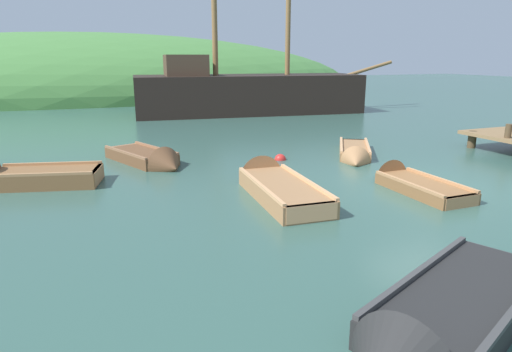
% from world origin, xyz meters
% --- Properties ---
extents(ground_plane, '(120.00, 120.00, 0.00)m').
position_xyz_m(ground_plane, '(0.00, 0.00, 0.00)').
color(ground_plane, '#33564C').
extents(shore_hill, '(50.34, 23.28, 10.29)m').
position_xyz_m(shore_hill, '(-6.62, 33.25, 0.00)').
color(shore_hill, '#477F3D').
rests_on(shore_hill, ground).
extents(sailing_ship, '(15.47, 5.27, 12.07)m').
position_xyz_m(sailing_ship, '(1.04, 15.67, 0.85)').
color(sailing_ship, black).
rests_on(sailing_ship, ground).
extents(rowboat_far, '(4.02, 2.64, 1.19)m').
position_xyz_m(rowboat_far, '(-4.44, -4.92, 0.13)').
color(rowboat_far, black).
rests_on(rowboat_far, ground).
extents(rowboat_outer_left, '(2.50, 3.23, 0.89)m').
position_xyz_m(rowboat_outer_left, '(0.12, 3.49, 0.08)').
color(rowboat_outer_left, '#9E7047').
rests_on(rowboat_outer_left, ground).
extents(rowboat_center, '(1.45, 3.91, 1.14)m').
position_xyz_m(rowboat_center, '(-3.86, 0.99, 0.13)').
color(rowboat_center, '#9E7047').
rests_on(rowboat_center, ground).
extents(rowboat_near_dock, '(2.20, 3.41, 1.08)m').
position_xyz_m(rowboat_near_dock, '(-6.13, 4.97, 0.11)').
color(rowboat_near_dock, brown).
rests_on(rowboat_near_dock, ground).
extents(rowboat_outer_right, '(1.04, 2.95, 0.98)m').
position_xyz_m(rowboat_outer_right, '(-0.62, 0.09, 0.08)').
color(rowboat_outer_right, brown).
rests_on(rowboat_outer_right, ground).
extents(rowboat_portside, '(3.36, 1.94, 1.16)m').
position_xyz_m(rowboat_portside, '(-9.39, 3.81, 0.14)').
color(rowboat_portside, brown).
rests_on(rowboat_portside, ground).
extents(buoy_red, '(0.37, 0.37, 0.37)m').
position_xyz_m(buoy_red, '(-2.25, 4.05, 0.00)').
color(buoy_red, red).
rests_on(buoy_red, ground).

